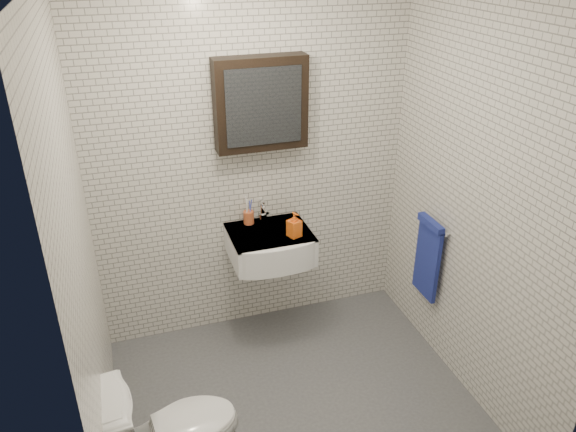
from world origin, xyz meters
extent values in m
cube|color=#4A4C51|center=(0.00, 0.00, 0.01)|extent=(2.20, 2.00, 0.01)
cube|color=silver|center=(0.00, 1.00, 1.25)|extent=(2.20, 0.02, 2.50)
cube|color=silver|center=(0.00, -1.00, 1.25)|extent=(2.20, 0.02, 2.50)
cube|color=silver|center=(-1.10, 0.00, 1.25)|extent=(0.02, 2.00, 2.50)
cube|color=silver|center=(1.10, 0.00, 1.25)|extent=(0.02, 2.00, 2.50)
cube|color=white|center=(0.05, 0.78, 0.75)|extent=(0.55, 0.45, 0.20)
cylinder|color=silver|center=(0.05, 0.80, 0.84)|extent=(0.31, 0.31, 0.02)
cylinder|color=silver|center=(0.05, 0.80, 0.85)|extent=(0.04, 0.04, 0.01)
cube|color=white|center=(0.05, 0.78, 0.84)|extent=(0.55, 0.45, 0.01)
cylinder|color=silver|center=(0.05, 0.94, 0.88)|extent=(0.06, 0.06, 0.06)
cylinder|color=silver|center=(0.05, 0.94, 0.94)|extent=(0.03, 0.03, 0.08)
cylinder|color=silver|center=(0.05, 0.88, 0.97)|extent=(0.02, 0.12, 0.02)
cube|color=silver|center=(0.05, 0.97, 0.99)|extent=(0.02, 0.09, 0.01)
cube|color=black|center=(0.05, 0.93, 1.70)|extent=(0.60, 0.14, 0.60)
cube|color=#3F444C|center=(0.05, 0.85, 1.70)|extent=(0.49, 0.01, 0.49)
cylinder|color=silver|center=(1.06, 0.35, 0.95)|extent=(0.02, 0.30, 0.02)
cylinder|color=silver|center=(1.08, 0.48, 0.95)|extent=(0.04, 0.02, 0.02)
cylinder|color=silver|center=(1.08, 0.22, 0.95)|extent=(0.04, 0.02, 0.02)
cube|color=navy|center=(1.05, 0.35, 0.68)|extent=(0.03, 0.26, 0.54)
cube|color=navy|center=(1.04, 0.35, 0.96)|extent=(0.05, 0.26, 0.05)
cylinder|color=#B9552E|center=(-0.05, 0.94, 0.90)|extent=(0.08, 0.08, 0.09)
cylinder|color=white|center=(-0.07, 0.93, 0.96)|extent=(0.02, 0.03, 0.18)
cylinder|color=#3C4CC0|center=(-0.04, 0.93, 0.95)|extent=(0.01, 0.02, 0.16)
cylinder|color=white|center=(-0.06, 0.95, 0.96)|extent=(0.02, 0.03, 0.18)
cylinder|color=#3C4CC0|center=(-0.04, 0.95, 0.95)|extent=(0.02, 0.04, 0.17)
imported|color=orange|center=(0.19, 0.67, 0.94)|extent=(0.10, 0.10, 0.18)
imported|color=white|center=(-0.80, -0.30, 0.36)|extent=(0.74, 0.47, 0.72)
camera|label=1|loc=(-0.87, -2.47, 2.68)|focal=35.00mm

